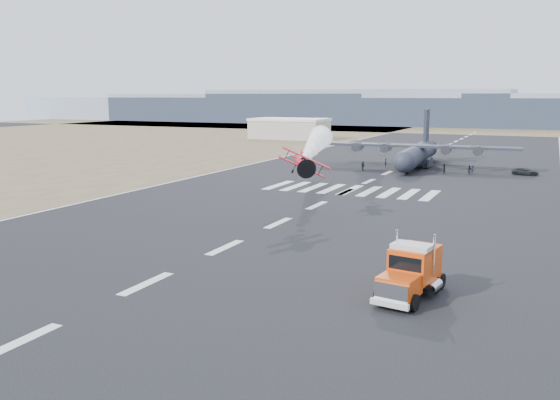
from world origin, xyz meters
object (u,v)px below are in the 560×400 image
Objects in this scene: crew_f at (419,166)px; aerobatic_biplane at (302,163)px; crew_g at (385,163)px; transport_aircraft at (417,152)px; crew_e at (395,164)px; support_vehicle at (525,172)px; crew_b at (469,170)px; hangar_left at (289,128)px; crew_c at (472,169)px; crew_h at (444,169)px; crew_a at (426,165)px; crew_d at (363,166)px; semi_truck at (412,271)px.

aerobatic_biplane is at bearing -143.69° from crew_f.
transport_aircraft is at bearing 94.64° from crew_g.
crew_e is (-1.90, 52.76, -5.76)m from aerobatic_biplane.
crew_e is at bearing 88.84° from support_vehicle.
aerobatic_biplane reaches higher than crew_f.
support_vehicle is 2.66× the size of crew_b.
aerobatic_biplane is at bearing 165.34° from crew_e.
hangar_left is 95.74m from crew_b.
transport_aircraft is 24.93× the size of crew_c.
aerobatic_biplane is at bearing 33.71° from crew_h.
hangar_left is 15.60× the size of crew_e.
crew_a is 12.55m from crew_d.
crew_d reaches higher than support_vehicle.
crew_a reaches higher than crew_e.
crew_c is 17.36m from crew_g.
crew_b is 15.19m from crew_e.
crew_f reaches higher than crew_b.
transport_aircraft is 24.90× the size of crew_e.
crew_f is at bearing 109.61° from semi_truck.
crew_e is 2.27m from crew_g.
crew_f reaches higher than crew_c.
support_vehicle is 10.02m from crew_b.
hangar_left is 93.02m from crew_h.
crew_e is 11.16m from crew_h.
crew_h reaches higher than crew_d.
support_vehicle is at bearing -14.21° from transport_aircraft.
hangar_left is 86.54m from crew_a.
crew_d is (-6.64, 46.43, -5.67)m from aerobatic_biplane.
crew_a is 9.75m from crew_b.
crew_c is at bearing 158.57° from crew_h.
crew_b is at bearing 50.72° from crew_g.
crew_h is at bearing -48.49° from hangar_left.
transport_aircraft is 13.08m from crew_c.
transport_aircraft is (55.05, -61.30, -0.50)m from hangar_left.
transport_aircraft is at bearing -98.32° from crew_h.
crew_c is 0.90× the size of crew_g.
crew_h is at bearing -131.98° from crew_e.
transport_aircraft is 5.45m from crew_e.
crew_d is at bearing -159.01° from crew_c.
crew_d is 0.93× the size of crew_f.
semi_truck is 5.12× the size of crew_b.
crew_g is 13.41m from crew_h.
crew_a is (57.49, -64.63, -2.58)m from hangar_left.
hangar_left reaches higher than crew_f.
crew_g is (-21.63, 75.18, -1.03)m from semi_truck.
crew_a is 1.05× the size of crew_e.
hangar_left is at bearing 79.97° from crew_f.
semi_truck is 5.03× the size of crew_d.
crew_h is (-13.73, -4.21, 0.25)m from support_vehicle.
crew_b is (-9.27, -3.79, 0.22)m from support_vehicle.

